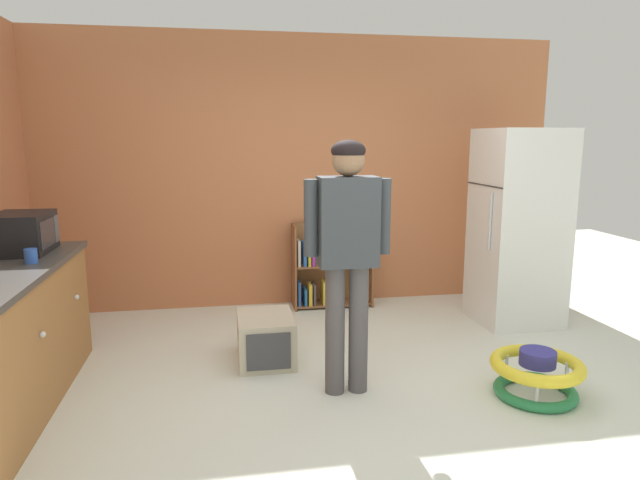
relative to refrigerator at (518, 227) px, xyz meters
The scene contains 9 objects.
ground_plane 2.46m from the refrigerator, 143.40° to the right, with size 12.00×12.00×0.00m, color silver.
back_wall 2.13m from the refrigerator, 152.27° to the left, with size 5.20×0.06×2.70m, color #BF7147.
refrigerator is the anchor object (origin of this frame).
bookshelf 1.89m from the refrigerator, 154.52° to the left, with size 0.80×0.28×0.85m.
standing_person 2.21m from the refrigerator, 147.92° to the right, with size 0.57×0.22×1.68m.
baby_walker 1.76m from the refrigerator, 113.71° to the right, with size 0.60×0.60×0.32m.
pet_carrier 2.53m from the refrigerator, 166.71° to the right, with size 0.42×0.55×0.36m.
microwave 4.08m from the refrigerator, behind, with size 0.37×0.48×0.28m.
blue_cup 3.98m from the refrigerator, 167.58° to the right, with size 0.08×0.08×0.10m, color blue.
Camera 1 is at (-0.81, -3.23, 1.69)m, focal length 30.99 mm.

